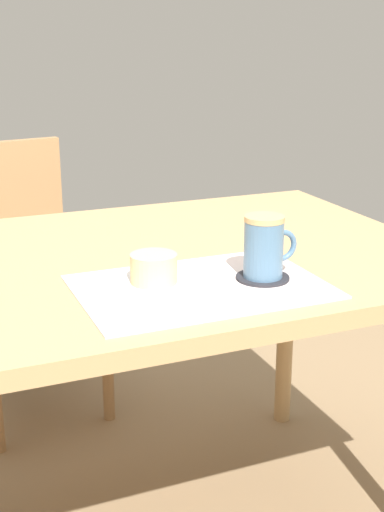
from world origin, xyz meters
TOP-DOWN VIEW (x-y plane):
  - dining_table at (0.00, 0.00)m, footprint 1.29×0.86m
  - wooden_chair at (-0.13, 0.81)m, footprint 0.48×0.48m
  - placemat at (0.05, -0.23)m, footprint 0.45×0.31m
  - pastry_plate at (-0.04, -0.21)m, footprint 0.18×0.18m
  - pastry at (-0.04, -0.21)m, footprint 0.09×0.09m
  - coffee_coaster at (0.17, -0.24)m, footprint 0.10×0.10m
  - coffee_mug at (0.17, -0.24)m, footprint 0.11×0.08m
  - teaspoon at (0.13, -0.35)m, footprint 0.13×0.04m

SIDE VIEW (x-z plane):
  - wooden_chair at x=-0.13m, z-range 0.04..0.89m
  - dining_table at x=0.00m, z-range 0.29..1.02m
  - placemat at x=0.05m, z-range 0.73..0.73m
  - coffee_coaster at x=0.17m, z-range 0.73..0.74m
  - teaspoon at x=0.13m, z-range 0.73..0.74m
  - pastry_plate at x=-0.04m, z-range 0.73..0.74m
  - pastry at x=-0.04m, z-range 0.74..0.80m
  - coffee_mug at x=0.17m, z-range 0.74..0.85m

